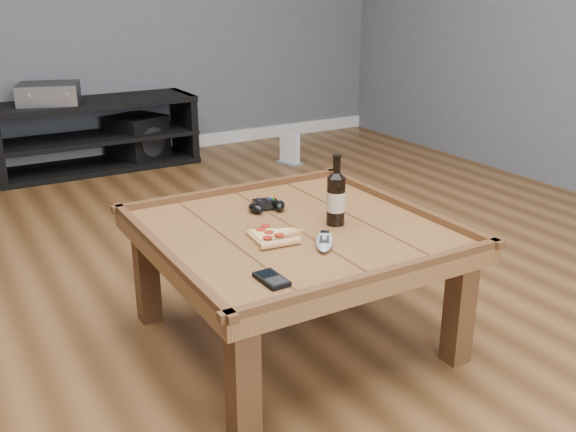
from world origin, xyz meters
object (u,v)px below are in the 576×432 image
game_controller (267,206)px  pizza_slice (271,236)px  coffee_table (294,243)px  remote_control (324,241)px  beer_bottle (336,197)px  game_console (290,150)px  smartphone (272,279)px  subwoofer (138,139)px  media_console (96,135)px  av_receiver (49,94)px

game_controller → pizza_slice: 0.29m
coffee_table → remote_control: size_ratio=5.52×
coffee_table → beer_bottle: bearing=-16.5°
game_controller → pizza_slice: game_controller is taller
coffee_table → game_console: size_ratio=4.40×
pizza_slice → remote_control: size_ratio=1.44×
smartphone → remote_control: 0.33m
subwoofer → coffee_table: bearing=-119.8°
beer_bottle → pizza_slice: bearing=-178.8°
game_controller → remote_control: 0.39m
media_console → av_receiver: size_ratio=2.99×
beer_bottle → game_console: (1.11, 2.21, -0.45)m
smartphone → subwoofer: bearing=77.4°
remote_control → subwoofer: 3.01m
media_console → beer_bottle: bearing=-87.0°
beer_bottle → av_receiver: bearing=98.9°
beer_bottle → subwoofer: bearing=86.7°
pizza_slice → av_receiver: 2.80m
subwoofer → smartphone: bearing=-124.1°
remote_control → av_receiver: bearing=130.9°
game_controller → subwoofer: (0.31, 2.59, -0.30)m
game_controller → remote_control: bearing=-77.4°
beer_bottle → av_receiver: beer_bottle is taller
game_controller → game_console: (1.25, 1.95, -0.36)m
game_controller → av_receiver: (-0.29, 2.54, 0.10)m
beer_bottle → pizza_slice: 0.29m
remote_control → game_console: 2.68m
coffee_table → beer_bottle: beer_bottle is taller
beer_bottle → game_controller: 0.30m
beer_bottle → pizza_slice: beer_bottle is taller
pizza_slice → coffee_table: bearing=28.3°
coffee_table → av_receiver: av_receiver is taller
smartphone → game_console: 2.96m
remote_control → pizza_slice: bearing=168.9°
media_console → subwoofer: bearing=8.8°
remote_control → av_receiver: size_ratio=0.40×
beer_bottle → smartphone: size_ratio=2.12×
media_console → game_controller: bearing=-89.9°
remote_control → beer_bottle: bearing=80.2°
pizza_slice → game_console: size_ratio=1.15×
beer_bottle → game_console: bearing=63.3°
media_console → remote_control: media_console is taller
smartphone → beer_bottle: bearing=32.9°
media_console → subwoofer: size_ratio=3.06×
game_console → subwoofer: bearing=131.7°
game_controller → game_console: bearing=69.4°
coffee_table → subwoofer: (0.31, 2.80, -0.22)m
beer_bottle → remote_control: 0.22m
coffee_table → beer_bottle: size_ratio=4.01×
coffee_table → pizza_slice: size_ratio=3.84×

